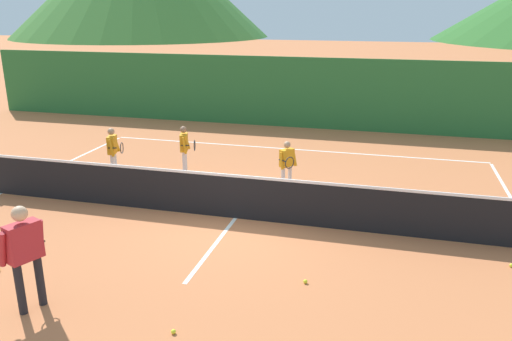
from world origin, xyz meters
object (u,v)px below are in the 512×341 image
(tennis_net, at_px, (235,196))
(student_2, at_px, (287,161))
(tennis_ball_1, at_px, (173,332))
(tennis_ball_4, at_px, (305,281))
(student_0, at_px, (113,148))
(tennis_ball_5, at_px, (511,265))
(student_1, at_px, (185,146))
(tennis_ball_2, at_px, (13,249))
(instructor, at_px, (25,248))

(tennis_net, height_order, student_2, student_2)
(tennis_ball_1, distance_m, tennis_ball_4, 2.36)
(student_0, relative_size, student_2, 1.07)
(tennis_ball_1, relative_size, tennis_ball_5, 1.00)
(student_1, relative_size, tennis_ball_2, 19.17)
(tennis_ball_5, bearing_deg, instructor, -155.81)
(student_1, bearing_deg, student_2, -10.97)
(instructor, height_order, student_2, instructor)
(student_0, xyz_separation_m, tennis_ball_4, (5.77, -4.11, -0.76))
(student_0, xyz_separation_m, student_1, (1.69, 0.73, -0.01))
(student_1, xyz_separation_m, tennis_ball_2, (-1.30, -5.08, -0.75))
(student_2, height_order, tennis_ball_4, student_2)
(student_0, bearing_deg, student_2, 2.16)
(student_0, distance_m, tennis_ball_5, 9.52)
(instructor, bearing_deg, tennis_ball_4, 24.80)
(tennis_ball_2, bearing_deg, tennis_ball_5, 10.99)
(tennis_net, bearing_deg, student_1, 130.57)
(student_1, distance_m, student_2, 2.93)
(student_0, relative_size, tennis_ball_4, 19.34)
(student_1, bearing_deg, tennis_net, -49.43)
(tennis_ball_2, relative_size, tennis_ball_4, 1.00)
(tennis_ball_5, bearing_deg, tennis_ball_4, -156.51)
(student_2, bearing_deg, student_1, 169.03)
(student_0, distance_m, tennis_ball_4, 7.12)
(tennis_net, xyz_separation_m, tennis_ball_5, (5.23, -0.83, -0.47))
(student_2, height_order, tennis_ball_5, student_2)
(student_0, bearing_deg, student_1, 23.33)
(tennis_net, xyz_separation_m, tennis_ball_1, (0.37, -4.08, -0.47))
(student_0, distance_m, tennis_ball_2, 4.43)
(tennis_net, distance_m, tennis_ball_1, 4.12)
(student_0, relative_size, tennis_ball_5, 19.34)
(student_0, bearing_deg, tennis_ball_4, -35.43)
(instructor, relative_size, student_2, 1.33)
(instructor, height_order, student_1, instructor)
(student_2, height_order, tennis_ball_1, student_2)
(instructor, distance_m, tennis_ball_2, 2.39)
(student_2, height_order, tennis_ball_2, student_2)
(student_2, distance_m, tennis_ball_2, 6.20)
(instructor, bearing_deg, tennis_ball_5, 24.19)
(tennis_net, xyz_separation_m, tennis_ball_2, (-3.49, -2.52, -0.47))
(student_1, height_order, tennis_ball_5, student_1)
(tennis_net, relative_size, tennis_ball_5, 178.04)
(student_0, distance_m, student_2, 4.57)
(instructor, xyz_separation_m, tennis_ball_4, (3.79, 1.75, -0.95))
(instructor, xyz_separation_m, student_1, (-0.28, 6.59, -0.20))
(instructor, xyz_separation_m, tennis_ball_1, (2.27, -0.05, -0.95))
(instructor, bearing_deg, tennis_ball_1, -1.19)
(tennis_ball_5, bearing_deg, student_0, 163.76)
(instructor, distance_m, tennis_ball_4, 4.29)
(tennis_ball_4, bearing_deg, tennis_ball_2, -177.42)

